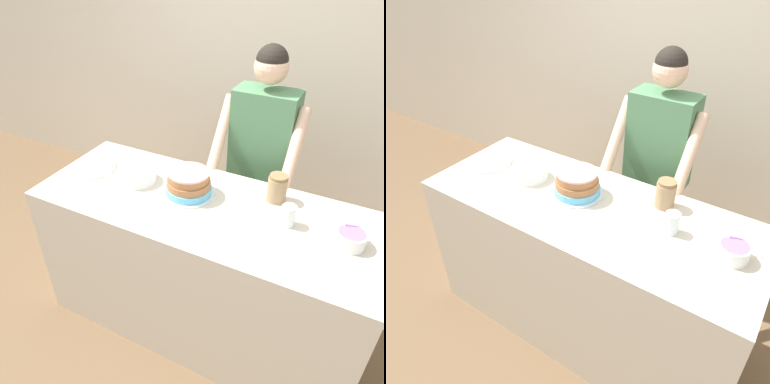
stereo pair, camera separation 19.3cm
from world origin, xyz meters
The scene contains 10 objects.
ground_plane centered at (0.00, 0.00, 0.00)m, with size 14.00×14.00×0.00m, color brown.
wall_back centered at (0.00, 1.82, 1.30)m, with size 10.00×0.05×2.60m.
counter centered at (0.00, 0.36, 0.47)m, with size 1.85×0.72×0.94m.
person_baker centered at (0.11, 0.99, 0.99)m, with size 0.52×0.46×1.64m.
cake centered at (-0.11, 0.41, 1.00)m, with size 0.29×0.29×0.14m.
frosting_bowl_pink centered at (-0.43, 0.40, 0.98)m, with size 0.21×0.21×0.07m.
frosting_bowl_purple centered at (0.74, 0.38, 0.98)m, with size 0.14×0.14×0.18m.
drinking_glass centered at (0.45, 0.40, 0.99)m, with size 0.07×0.07×0.11m.
ceramic_plate centered at (-0.76, 0.39, 0.95)m, with size 0.28×0.28×0.01m.
stoneware_jar centered at (0.33, 0.58, 1.02)m, with size 0.10×0.10×0.16m.
Camera 2 is at (0.86, -1.00, 2.11)m, focal length 35.00 mm.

